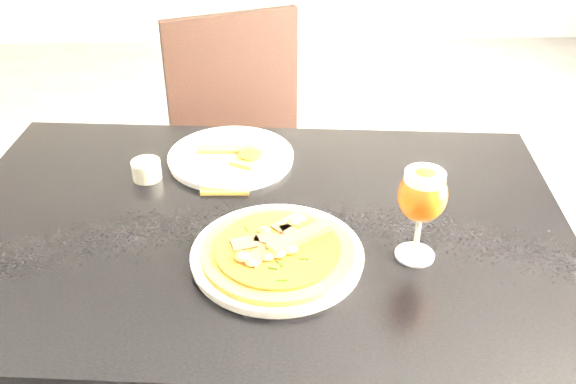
{
  "coord_description": "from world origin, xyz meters",
  "views": [
    {
      "loc": [
        0.17,
        -1.19,
        1.46
      ],
      "look_at": [
        0.2,
        -0.2,
        0.83
      ],
      "focal_mm": 40.0,
      "sensor_mm": 36.0,
      "label": 1
    }
  ],
  "objects_px": {
    "dining_table": "(258,258)",
    "chair_far": "(248,160)",
    "pizza": "(278,250)",
    "beer_glass": "(422,196)"
  },
  "relations": [
    {
      "from": "chair_far",
      "to": "pizza",
      "type": "xyz_separation_m",
      "value": [
        0.07,
        -0.79,
        0.27
      ]
    },
    {
      "from": "dining_table",
      "to": "pizza",
      "type": "relative_size",
      "value": 4.71
    },
    {
      "from": "dining_table",
      "to": "chair_far",
      "type": "bearing_deg",
      "value": 98.02
    },
    {
      "from": "pizza",
      "to": "beer_glass",
      "type": "xyz_separation_m",
      "value": [
        0.24,
        0.01,
        0.1
      ]
    },
    {
      "from": "chair_far",
      "to": "beer_glass",
      "type": "bearing_deg",
      "value": -86.95
    },
    {
      "from": "chair_far",
      "to": "beer_glass",
      "type": "xyz_separation_m",
      "value": [
        0.32,
        -0.79,
        0.37
      ]
    },
    {
      "from": "dining_table",
      "to": "pizza",
      "type": "xyz_separation_m",
      "value": [
        0.04,
        -0.12,
        0.12
      ]
    },
    {
      "from": "chair_far",
      "to": "pizza",
      "type": "relative_size",
      "value": 3.41
    },
    {
      "from": "pizza",
      "to": "beer_glass",
      "type": "height_order",
      "value": "beer_glass"
    },
    {
      "from": "pizza",
      "to": "beer_glass",
      "type": "distance_m",
      "value": 0.26
    }
  ]
}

